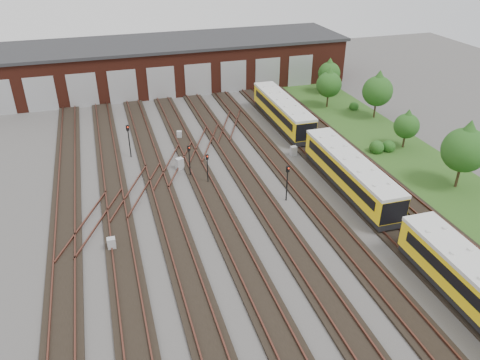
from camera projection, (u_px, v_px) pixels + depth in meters
name	position (u px, v px, depth m)	size (l,w,h in m)	color
ground	(260.00, 241.00, 35.17)	(120.00, 120.00, 0.00)	#403D3B
track_network	(255.00, 235.00, 35.57)	(30.40, 70.00, 0.33)	black
maintenance_shed	(168.00, 63.00, 67.00)	(51.00, 12.50, 6.35)	#4E1D13
grass_verge	(401.00, 153.00, 48.43)	(8.00, 55.00, 0.05)	#244E1A
metro_train	(350.00, 173.00, 40.88)	(2.65, 45.79, 2.84)	black
signal_mast_0	(129.00, 137.00, 46.57)	(0.32, 0.30, 3.47)	black
signal_mast_1	(189.00, 157.00, 42.99)	(0.28, 0.27, 3.18)	black
signal_mast_2	(207.00, 165.00, 41.96)	(0.25, 0.23, 2.92)	black
signal_mast_3	(287.00, 179.00, 39.23)	(0.31, 0.29, 3.31)	black
relay_cabinet_0	(112.00, 244.00, 33.99)	(0.60, 0.50, 0.99)	#AAACB0
relay_cabinet_1	(179.00, 135.00, 51.46)	(0.53, 0.44, 0.88)	#AAACB0
relay_cabinet_2	(180.00, 164.00, 45.12)	(0.67, 0.56, 1.11)	#AAACB0
relay_cabinet_3	(293.00, 151.00, 47.69)	(0.61, 0.51, 1.01)	#AAACB0
relay_cabinet_4	(282.00, 126.00, 53.61)	(0.55, 0.46, 0.92)	#AAACB0
tree_0	(329.00, 82.00, 58.75)	(3.18, 3.18, 5.27)	#352718
tree_1	(329.00, 71.00, 63.71)	(3.01, 3.01, 4.98)	#352718
tree_2	(378.00, 88.00, 55.28)	(3.58, 3.58, 5.93)	#352718
tree_3	(407.00, 123.00, 48.29)	(2.60, 2.60, 4.32)	#352718
tree_4	(466.00, 145.00, 40.25)	(3.92, 3.92, 6.49)	#352718
bush_0	(377.00, 146.00, 48.24)	(1.52, 1.52, 1.52)	#1C4213
bush_1	(389.00, 145.00, 48.57)	(1.38, 1.38, 1.38)	#1C4213
bush_2	(354.00, 105.00, 59.31)	(1.18, 1.18, 1.18)	#1C4213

